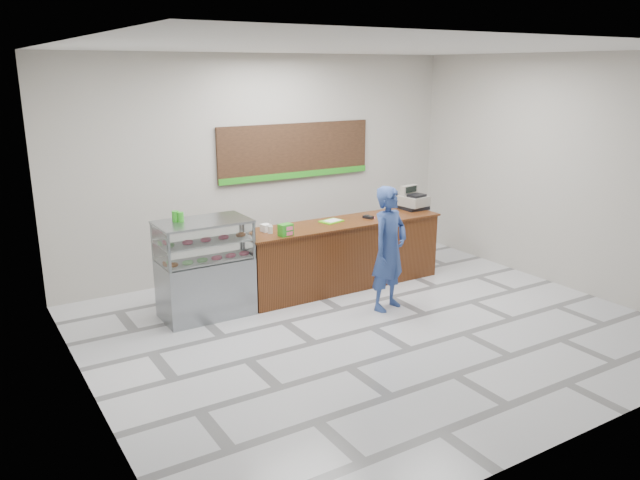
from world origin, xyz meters
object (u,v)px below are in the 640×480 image
display_case (205,268)px  serving_tray (331,221)px  sales_counter (342,254)px  customer (389,249)px  cash_register (413,200)px

display_case → serving_tray: display_case is taller
sales_counter → customer: size_ratio=1.87×
sales_counter → customer: customer is taller
display_case → cash_register: (3.71, 0.14, 0.50)m
serving_tray → customer: 1.21m
sales_counter → customer: bearing=-87.4°
sales_counter → serving_tray: size_ratio=8.64×
display_case → serving_tray: 2.12m
serving_tray → customer: customer is taller
display_case → cash_register: bearing=2.2°
display_case → cash_register: size_ratio=2.79×
display_case → sales_counter: bearing=0.0°
serving_tray → customer: bearing=-94.3°
sales_counter → cash_register: size_ratio=6.84×
serving_tray → customer: (0.19, -1.18, -0.17)m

